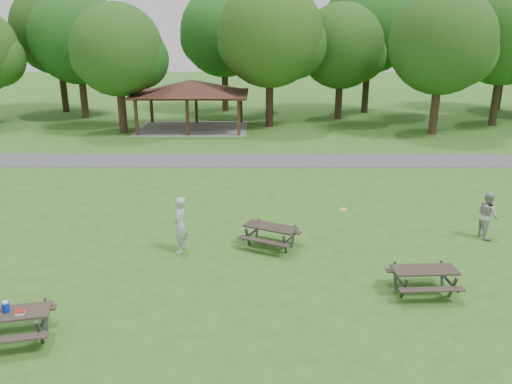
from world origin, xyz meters
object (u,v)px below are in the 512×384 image
at_px(frisbee_catcher, 487,215).
at_px(frisbee_thrower, 180,225).
at_px(picnic_table_near, 0,316).
at_px(picnic_table_middle, 271,231).

bearing_deg(frisbee_catcher, frisbee_thrower, 89.65).
xyz_separation_m(picnic_table_near, frisbee_catcher, (14.65, 6.64, 0.11)).
height_order(picnic_table_near, picnic_table_middle, picnic_table_near).
height_order(frisbee_thrower, frisbee_catcher, frisbee_thrower).
xyz_separation_m(picnic_table_middle, frisbee_catcher, (7.97, 0.88, 0.29)).
relative_size(picnic_table_near, picnic_table_middle, 0.96).
bearing_deg(frisbee_thrower, picnic_table_near, -29.43).
distance_m(picnic_table_near, frisbee_thrower, 6.44).
relative_size(frisbee_thrower, frisbee_catcher, 1.13).
height_order(picnic_table_near, frisbee_catcher, frisbee_catcher).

